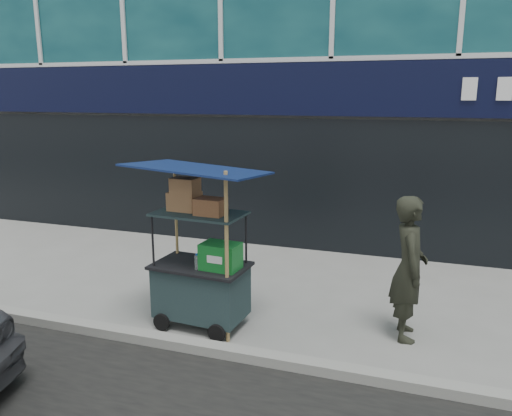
% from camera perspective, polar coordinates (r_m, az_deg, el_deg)
% --- Properties ---
extents(ground, '(80.00, 80.00, 0.00)m').
position_cam_1_polar(ground, '(5.81, 0.38, -16.17)').
color(ground, slate).
rests_on(ground, ground).
extents(curb, '(80.00, 0.18, 0.12)m').
position_cam_1_polar(curb, '(5.62, -0.28, -16.58)').
color(curb, gray).
rests_on(curb, ground).
extents(vendor_cart, '(1.59, 1.18, 2.06)m').
position_cam_1_polar(vendor_cart, '(6.17, -6.24, -7.10)').
color(vendor_cart, '#1B2C2E').
rests_on(vendor_cart, ground).
extents(vendor_man, '(0.50, 0.68, 1.71)m').
position_cam_1_polar(vendor_man, '(6.08, 17.08, -6.59)').
color(vendor_man, black).
rests_on(vendor_man, ground).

